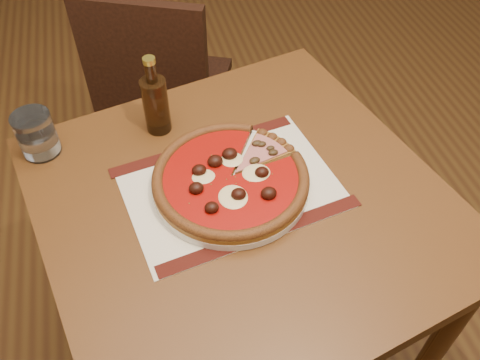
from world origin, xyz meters
name	(u,v)px	position (x,y,z in m)	size (l,w,h in m)	color
table	(242,226)	(-1.00, -0.58, 0.65)	(0.96, 0.96, 0.75)	#5C3515
chair_far	(159,85)	(-1.09, 0.19, 0.48)	(0.53, 0.53, 0.84)	black
placemat	(231,187)	(-1.01, -0.55, 0.75)	(0.43, 0.31, 0.00)	silver
plate	(231,184)	(-1.01, -0.55, 0.76)	(0.32, 0.32, 0.02)	white
pizza	(231,177)	(-1.01, -0.55, 0.78)	(0.32, 0.32, 0.04)	#A57328
ham_slice	(260,149)	(-0.93, -0.49, 0.78)	(0.14, 0.12, 0.02)	#A57328
water_glass	(36,134)	(-1.39, -0.34, 0.80)	(0.08, 0.08, 0.10)	white
bottle	(156,103)	(-1.13, -0.33, 0.83)	(0.06, 0.06, 0.19)	#351E0D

